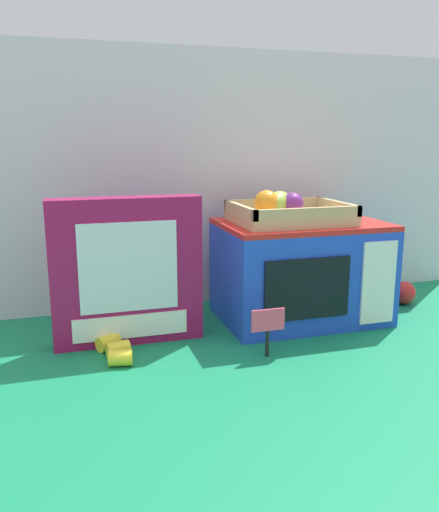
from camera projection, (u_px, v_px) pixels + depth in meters
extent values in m
plane|color=#147A4C|center=(218.00, 329.00, 1.20)|extent=(1.70, 1.70, 0.00)
cube|color=silver|center=(192.00, 180.00, 1.35)|extent=(1.61, 0.03, 0.65)
cube|color=blue|center=(300.00, 273.00, 1.26)|extent=(0.38, 0.26, 0.23)
cube|color=red|center=(302.00, 224.00, 1.24)|extent=(0.38, 0.26, 0.01)
cube|color=black|center=(307.00, 289.00, 1.13)|extent=(0.20, 0.01, 0.14)
cube|color=white|center=(378.00, 283.00, 1.18)|extent=(0.08, 0.01, 0.19)
cube|color=tan|center=(290.00, 218.00, 1.22)|extent=(0.26, 0.20, 0.02)
cube|color=tan|center=(308.00, 213.00, 1.12)|extent=(0.26, 0.01, 0.02)
cube|color=tan|center=(274.00, 203.00, 1.30)|extent=(0.26, 0.01, 0.02)
cube|color=tan|center=(240.00, 210.00, 1.18)|extent=(0.01, 0.20, 0.02)
cube|color=tan|center=(337.00, 206.00, 1.25)|extent=(0.01, 0.20, 0.02)
sphere|color=#72287F|center=(292.00, 204.00, 1.18)|extent=(0.05, 0.05, 0.05)
sphere|color=orange|center=(267.00, 203.00, 1.17)|extent=(0.06, 0.06, 0.06)
ellipsoid|color=#9EC647|center=(280.00, 203.00, 1.19)|extent=(0.09, 0.10, 0.05)
cube|color=#99144C|center=(127.00, 271.00, 1.10)|extent=(0.32, 0.05, 0.31)
cube|color=silver|center=(129.00, 267.00, 1.07)|extent=(0.20, 0.00, 0.19)
cube|color=white|center=(131.00, 326.00, 1.10)|extent=(0.24, 0.00, 0.05)
cylinder|color=black|center=(267.00, 343.00, 1.05)|extent=(0.01, 0.01, 0.06)
cube|color=#F44C6B|center=(268.00, 320.00, 1.04)|extent=(0.07, 0.00, 0.05)
cylinder|color=yellow|center=(120.00, 358.00, 1.01)|extent=(0.05, 0.04, 0.03)
cylinder|color=yellow|center=(118.00, 349.00, 1.05)|extent=(0.05, 0.04, 0.03)
cylinder|color=yellow|center=(108.00, 343.00, 1.08)|extent=(0.06, 0.05, 0.03)
sphere|color=red|center=(404.00, 293.00, 1.39)|extent=(0.06, 0.06, 0.06)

